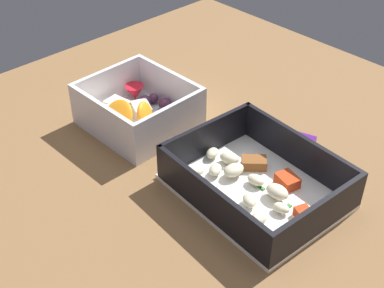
% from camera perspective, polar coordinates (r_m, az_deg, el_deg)
% --- Properties ---
extents(table_surface, '(0.80, 0.80, 0.02)m').
position_cam_1_polar(table_surface, '(0.73, 1.46, -1.99)').
color(table_surface, brown).
rests_on(table_surface, ground).
extents(pasta_container, '(0.21, 0.17, 0.05)m').
position_cam_1_polar(pasta_container, '(0.66, 6.72, -4.12)').
color(pasta_container, white).
rests_on(pasta_container, table_surface).
extents(fruit_bowl, '(0.15, 0.13, 0.06)m').
position_cam_1_polar(fruit_bowl, '(0.77, -5.96, 3.55)').
color(fruit_bowl, white).
rests_on(fruit_bowl, table_surface).
extents(candy_bar, '(0.07, 0.05, 0.01)m').
position_cam_1_polar(candy_bar, '(0.76, 10.39, 0.66)').
color(candy_bar, '#51197A').
rests_on(candy_bar, table_surface).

